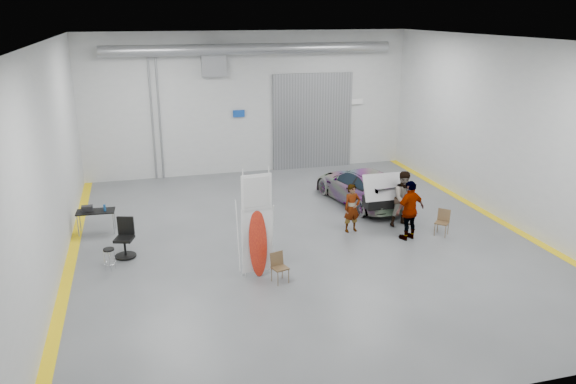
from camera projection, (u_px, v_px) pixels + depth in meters
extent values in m
plane|color=#585A5F|center=(303.00, 238.00, 17.50)|extent=(16.00, 16.00, 0.00)
cube|color=silver|center=(51.00, 161.00, 14.82)|extent=(0.02, 16.00, 6.00)
cube|color=silver|center=(509.00, 132.00, 18.33)|extent=(0.02, 16.00, 6.00)
cube|color=silver|center=(250.00, 103.00, 23.92)|extent=(14.00, 0.02, 6.00)
cube|color=silver|center=(445.00, 251.00, 9.23)|extent=(14.00, 0.02, 6.00)
cube|color=silver|center=(305.00, 40.00, 15.65)|extent=(14.00, 16.00, 0.02)
cube|color=#93959B|center=(313.00, 121.00, 24.82)|extent=(3.60, 0.12, 4.20)
cube|color=gray|center=(213.00, 61.00, 22.91)|extent=(1.00, 0.50, 1.20)
cylinder|color=gray|center=(252.00, 49.00, 22.66)|extent=(11.90, 0.44, 0.44)
cube|color=#1444A5|center=(239.00, 114.00, 23.84)|extent=(0.50, 0.04, 0.30)
cube|color=white|center=(355.00, 101.00, 25.08)|extent=(0.70, 0.04, 0.25)
cylinder|color=gray|center=(160.00, 120.00, 23.04)|extent=(0.08, 0.08, 5.00)
cylinder|color=gray|center=(152.00, 120.00, 22.97)|extent=(0.08, 0.08, 5.00)
cube|color=yellow|center=(70.00, 263.00, 15.78)|extent=(0.30, 16.00, 0.01)
cube|color=yellow|center=(494.00, 218.00, 19.22)|extent=(0.30, 16.00, 0.01)
imported|color=white|center=(361.00, 186.00, 20.55)|extent=(2.55, 4.71, 1.29)
imported|color=olive|center=(352.00, 208.00, 17.84)|extent=(0.62, 0.45, 1.58)
imported|color=#436C7C|center=(405.00, 199.00, 18.26)|extent=(0.96, 0.77, 1.86)
imported|color=#A56637|center=(410.00, 210.00, 17.19)|extent=(1.18, 0.76, 1.89)
cube|color=white|center=(256.00, 240.00, 14.82)|extent=(0.85, 0.11, 1.79)
ellipsoid|color=#F34015|center=(257.00, 243.00, 14.76)|extent=(0.52, 0.28, 1.89)
cube|color=white|center=(256.00, 192.00, 14.38)|extent=(0.82, 0.11, 0.95)
cylinder|color=white|center=(243.00, 224.00, 14.57)|extent=(0.02, 0.02, 2.99)
cylinder|color=white|center=(269.00, 221.00, 14.75)|extent=(0.02, 0.02, 2.99)
cube|color=brown|center=(280.00, 268.00, 14.56)|extent=(0.46, 0.45, 0.04)
cube|color=brown|center=(278.00, 258.00, 14.66)|extent=(0.39, 0.18, 0.36)
cube|color=brown|center=(442.00, 223.00, 17.62)|extent=(0.54, 0.54, 0.04)
cube|color=brown|center=(440.00, 214.00, 17.72)|extent=(0.34, 0.33, 0.38)
cylinder|color=black|center=(109.00, 249.00, 15.22)|extent=(0.30, 0.30, 0.04)
torus|color=silver|center=(110.00, 263.00, 15.34)|extent=(0.32, 0.32, 0.02)
cylinder|color=gray|center=(78.00, 227.00, 17.50)|extent=(0.03, 0.03, 0.70)
cylinder|color=gray|center=(114.00, 223.00, 17.77)|extent=(0.03, 0.03, 0.70)
cylinder|color=gray|center=(80.00, 221.00, 17.94)|extent=(0.03, 0.03, 0.70)
cylinder|color=gray|center=(114.00, 218.00, 18.21)|extent=(0.03, 0.03, 0.70)
cube|color=black|center=(95.00, 211.00, 17.74)|extent=(1.20, 0.65, 0.04)
cylinder|color=#174D8F|center=(105.00, 208.00, 17.69)|extent=(0.08, 0.08, 0.21)
cube|color=black|center=(87.00, 208.00, 17.69)|extent=(0.34, 0.21, 0.18)
cylinder|color=black|center=(126.00, 256.00, 16.17)|extent=(0.61, 0.61, 0.04)
cylinder|color=black|center=(125.00, 247.00, 16.09)|extent=(0.06, 0.06, 0.52)
cube|color=black|center=(124.00, 239.00, 16.01)|extent=(0.62, 0.62, 0.08)
cube|color=black|center=(123.00, 226.00, 16.12)|extent=(0.47, 0.20, 0.54)
cube|color=silver|center=(385.00, 184.00, 18.53)|extent=(1.51, 0.92, 0.04)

